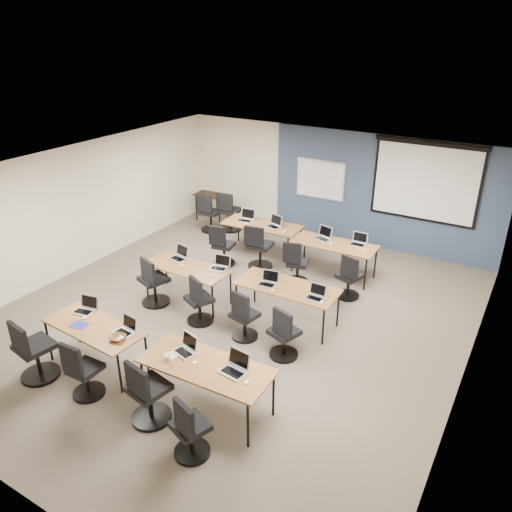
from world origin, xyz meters
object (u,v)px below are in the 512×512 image
Objects in this scene: task_chair_9 at (259,250)px; utility_table at (211,198)px; training_table_mid_right at (287,288)px; laptop_11 at (359,242)px; laptop_5 at (220,265)px; task_chair_11 at (349,280)px; task_chair_1 at (83,374)px; task_chair_6 at (244,319)px; task_chair_2 at (147,396)px; laptop_9 at (274,224)px; task_chair_3 at (189,433)px; training_table_back_right at (334,246)px; task_chair_0 at (33,355)px; training_table_front_left at (94,329)px; training_table_front_right at (206,367)px; training_table_mid_left at (187,269)px; task_chair_10 at (296,266)px; laptop_0 at (86,308)px; laptop_6 at (268,281)px; spare_chair_a at (229,215)px; task_chair_7 at (283,337)px; spare_chair_b at (209,216)px; task_chair_8 at (222,249)px; laptop_2 at (186,348)px; laptop_8 at (246,218)px; whiteboard at (320,180)px; training_table_back_left at (262,226)px; laptop_7 at (316,295)px; laptop_3 at (235,367)px; projector_screen at (426,177)px; task_chair_5 at (199,304)px; task_chair_4 at (153,285)px; laptop_4 at (179,255)px; laptop_10 at (324,236)px; laptop_1 at (126,328)px.

task_chair_9 is 1.15× the size of utility_table.
laptop_11 is at bearing 78.65° from training_table_mid_right.
laptop_5 reaches higher than task_chair_11.
task_chair_6 is (1.20, 2.42, -0.00)m from task_chair_1.
task_chair_2 is 5.69m from laptop_9.
laptop_5 is at bearing 138.13° from task_chair_3.
training_table_back_right is 1.68× the size of task_chair_0.
training_table_front_left is 1.63m from task_chair_2.
training_table_front_right is 2.10× the size of utility_table.
training_table_mid_left is 0.97× the size of training_table_back_right.
laptop_0 is at bearing -130.52° from task_chair_10.
laptop_5 is at bearing 166.27° from laptop_6.
task_chair_0 is at bearing -124.86° from training_table_front_left.
spare_chair_a is (-0.81, 6.53, -0.01)m from task_chair_0.
task_chair_7 reaches higher than task_chair_10.
laptop_5 is (1.10, 3.36, 0.35)m from task_chair_0.
spare_chair_b is (-2.17, 6.12, 0.03)m from task_chair_1.
laptop_5 reaches higher than training_table_front_right.
task_chair_6 is at bearing -59.04° from task_chair_8.
laptop_8 is (-1.99, 4.81, 0.01)m from laptop_2.
whiteboard is 0.70× the size of training_table_back_left.
laptop_7 is at bearing -9.55° from laptop_6.
task_chair_1 is 6.49m from spare_chair_b.
training_table_front_left is 0.90× the size of training_table_mid_right.
laptop_2 is 6.36m from spare_chair_a.
utility_table is at bearing 112.52° from task_chair_0.
laptop_3 is at bearing 8.96° from training_table_front_left.
training_table_back_right is at bearing 96.35° from task_chair_2.
training_table_mid_right is 2.28m from task_chair_9.
task_chair_1 reaches higher than task_chair_11.
task_chair_9 reaches higher than laptop_8.
task_chair_10 is (-0.19, 3.86, -0.40)m from laptop_2.
task_chair_11 reaches higher than training_table_mid_left.
projector_screen is at bearing 77.84° from training_table_front_right.
task_chair_5 and laptop_6 have the same top height.
laptop_0 is 1.68m from task_chair_4.
laptop_5 is 1.10m from laptop_6.
whiteboard is 1.33× the size of task_chair_7.
laptop_8 is 0.35× the size of task_chair_9.
laptop_4 is at bearing -81.03° from spare_chair_a.
task_chair_4 is at bearing -107.80° from laptop_10.
laptop_3 is 1.04× the size of laptop_4.
laptop_5 is (-0.01, 2.49, 0.00)m from laptop_1.
task_chair_10 is (0.71, -2.66, -1.06)m from whiteboard.
training_table_mid_left is at bearing 176.91° from laptop_6.
projector_screen reaches higher than training_table_back_right.
task_chair_1 is 0.93× the size of task_chair_2.
laptop_5 is at bearing 179.47° from training_table_mid_right.
training_table_mid_right is (2.01, 0.28, 0.00)m from training_table_mid_left.
task_chair_9 is at bearing 84.84° from laptop_5.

